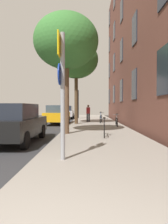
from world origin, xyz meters
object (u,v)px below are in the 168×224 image
pedestrian_0 (88,112)px  car_1 (58,115)px  car_0 (14,123)px  tree_near (66,42)px  tree_far (76,60)px  bicycle_2 (101,118)px  sign_post (62,85)px  traffic_light (77,99)px  bicycle_0 (104,129)px  bicycle_1 (117,121)px  car_2 (66,112)px

pedestrian_0 → car_1: pedestrian_0 is taller
car_0 → car_1: bearing=86.8°
tree_near → tree_far: size_ratio=0.91×
tree_far → bicycle_2: (2.09, 0.98, -4.81)m
sign_post → pedestrian_0: 13.83m
pedestrian_0 → traffic_light: bearing=101.6°
bicycle_0 → bicycle_1: same height
tree_near → traffic_light: bearing=90.5°
car_2 → car_0: bearing=-91.0°
pedestrian_0 → car_2: pedestrian_0 is taller
tree_near → pedestrian_0: 9.38m
bicycle_2 → pedestrian_0: size_ratio=1.12×
sign_post → bicycle_1: sign_post is taller
sign_post → tree_near: 5.97m
tree_far → bicycle_2: size_ratio=3.85×
tree_far → car_2: bearing=101.4°
tree_near → car_1: (-1.45, 6.94, -3.98)m
bicycle_1 → bicycle_2: 3.20m
traffic_light → car_2: size_ratio=0.76×
car_0 → car_2: (0.29, 17.58, 0.00)m
sign_post → car_2: (-2.07, 20.73, -1.22)m
bicycle_2 → car_2: bearing=115.7°
bicycle_1 → car_1: size_ratio=0.39×
tree_far → bicycle_0: size_ratio=3.94×
pedestrian_0 → car_0: bearing=-106.4°
car_0 → car_2: same height
pedestrian_0 → bicycle_2: bearing=-47.1°
tree_near → pedestrian_0: size_ratio=3.93×
tree_near → car_2: (-1.65, 15.45, -3.98)m
tree_far → car_0: bearing=-104.1°
bicycle_2 → pedestrian_0: bearing=132.9°
tree_near → bicycle_1: 6.86m
bicycle_0 → car_0: (-3.83, -1.22, 0.37)m
tree_near → car_2: size_ratio=1.36×
bicycle_0 → pedestrian_0: (-0.71, 9.40, 0.54)m
bicycle_2 → car_1: car_1 is taller
tree_far → car_0: size_ratio=1.56×
bicycle_0 → car_2: car_2 is taller
car_0 → car_1: (0.50, 9.08, -0.00)m
bicycle_0 → pedestrian_0: bearing=94.3°
traffic_light → tree_near: tree_near is taller
tree_far → pedestrian_0: size_ratio=4.31×
tree_near → pedestrian_0: (1.17, 8.49, -3.81)m
bicycle_0 → car_2: 16.74m
car_2 → pedestrian_0: bearing=-67.9°
sign_post → tree_far: tree_far is taller
pedestrian_0 → car_2: 7.51m
tree_near → bicycle_1: (3.19, 4.24, -4.35)m
tree_far → car_0: (-2.12, -8.47, -4.47)m
pedestrian_0 → car_0: (-3.12, -10.63, -0.17)m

